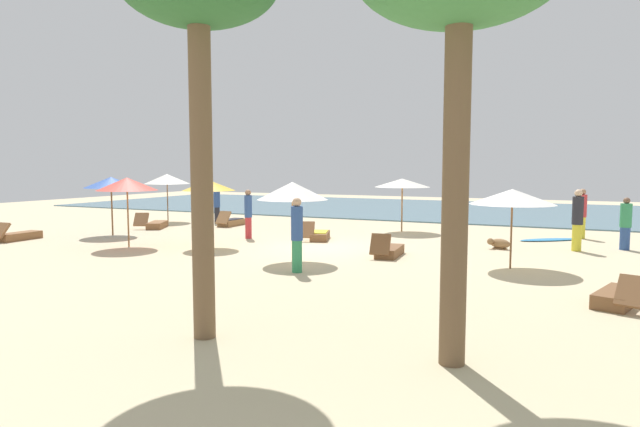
# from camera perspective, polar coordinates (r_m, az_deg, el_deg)

# --- Properties ---
(ground_plane) EXTENTS (60.00, 60.00, 0.00)m
(ground_plane) POSITION_cam_1_polar(r_m,az_deg,el_deg) (17.96, -0.01, -3.59)
(ground_plane) COLOR beige
(ocean_water) EXTENTS (48.00, 16.00, 0.06)m
(ocean_water) POSITION_cam_1_polar(r_m,az_deg,el_deg) (34.03, 12.22, 0.46)
(ocean_water) COLOR slate
(ocean_water) RESTS_ON ground_plane
(umbrella_0) EXTENTS (2.00, 2.00, 2.26)m
(umbrella_0) POSITION_cam_1_polar(r_m,az_deg,el_deg) (15.13, -2.93, 2.40)
(umbrella_0) COLOR olive
(umbrella_0) RESTS_ON ground_plane
(umbrella_1) EXTENTS (1.74, 1.74, 2.23)m
(umbrella_1) POSITION_cam_1_polar(r_m,az_deg,el_deg) (18.22, -11.70, 2.92)
(umbrella_1) COLOR olive
(umbrella_1) RESTS_ON ground_plane
(umbrella_2) EXTENTS (2.19, 2.19, 2.10)m
(umbrella_2) POSITION_cam_1_polar(r_m,az_deg,el_deg) (14.92, 19.69, 1.68)
(umbrella_2) COLOR brown
(umbrella_2) RESTS_ON ground_plane
(umbrella_3) EXTENTS (2.04, 2.04, 2.28)m
(umbrella_3) POSITION_cam_1_polar(r_m,az_deg,el_deg) (22.40, -21.25, 3.08)
(umbrella_3) COLOR brown
(umbrella_3) RESTS_ON ground_plane
(umbrella_5) EXTENTS (1.99, 1.99, 2.32)m
(umbrella_5) POSITION_cam_1_polar(r_m,az_deg,el_deg) (18.96, -19.75, 2.95)
(umbrella_5) COLOR olive
(umbrella_5) RESTS_ON ground_plane
(umbrella_6) EXTENTS (2.26, 2.26, 2.18)m
(umbrella_6) POSITION_cam_1_polar(r_m,az_deg,el_deg) (22.30, 8.70, 3.22)
(umbrella_6) COLOR olive
(umbrella_6) RESTS_ON ground_plane
(umbrella_7) EXTENTS (2.16, 2.16, 2.31)m
(umbrella_7) POSITION_cam_1_polar(r_m,az_deg,el_deg) (27.00, -15.89, 3.54)
(umbrella_7) COLOR brown
(umbrella_7) RESTS_ON ground_plane
(lounger_0) EXTENTS (1.06, 1.78, 0.70)m
(lounger_0) POSITION_cam_1_polar(r_m,az_deg,el_deg) (12.06, 29.09, -7.73)
(lounger_0) COLOR brown
(lounger_0) RESTS_ON ground_plane
(lounger_1) EXTENTS (0.65, 1.71, 0.69)m
(lounger_1) POSITION_cam_1_polar(r_m,az_deg,el_deg) (22.48, -29.38, -2.06)
(lounger_1) COLOR brown
(lounger_1) RESTS_ON ground_plane
(lounger_2) EXTENTS (0.73, 1.67, 0.75)m
(lounger_2) POSITION_cam_1_polar(r_m,az_deg,el_deg) (16.27, 7.29, -3.93)
(lounger_2) COLOR brown
(lounger_2) RESTS_ON ground_plane
(lounger_3) EXTENTS (0.61, 1.68, 0.71)m
(lounger_3) POSITION_cam_1_polar(r_m,az_deg,el_deg) (24.62, -9.34, -0.88)
(lounger_3) COLOR olive
(lounger_3) RESTS_ON ground_plane
(lounger_4) EXTENTS (1.10, 1.77, 0.71)m
(lounger_4) POSITION_cam_1_polar(r_m,az_deg,el_deg) (19.70, -0.13, -2.30)
(lounger_4) COLOR brown
(lounger_4) RESTS_ON ground_plane
(lounger_5) EXTENTS (1.29, 1.76, 0.70)m
(lounger_5) POSITION_cam_1_polar(r_m,az_deg,el_deg) (24.39, -17.00, -1.11)
(lounger_5) COLOR brown
(lounger_5) RESTS_ON ground_plane
(person_0) EXTENTS (0.35, 0.35, 1.76)m
(person_0) POSITION_cam_1_polar(r_m,az_deg,el_deg) (25.65, -10.86, 0.97)
(person_0) COLOR #26262D
(person_0) RESTS_ON ground_plane
(person_1) EXTENTS (0.37, 0.37, 1.70)m
(person_1) POSITION_cam_1_polar(r_m,az_deg,el_deg) (19.90, 29.62, -0.94)
(person_1) COLOR #2D4C8C
(person_1) RESTS_ON ground_plane
(person_2) EXTENTS (0.36, 0.36, 1.91)m
(person_2) POSITION_cam_1_polar(r_m,az_deg,el_deg) (13.64, -2.45, -2.17)
(person_2) COLOR #338C59
(person_2) RESTS_ON ground_plane
(person_3) EXTENTS (0.37, 0.37, 1.96)m
(person_3) POSITION_cam_1_polar(r_m,az_deg,el_deg) (18.90, 25.59, -0.58)
(person_3) COLOR yellow
(person_3) RESTS_ON ground_plane
(person_4) EXTENTS (0.41, 0.41, 1.86)m
(person_4) POSITION_cam_1_polar(r_m,az_deg,el_deg) (22.24, 25.97, 0.03)
(person_4) COLOR yellow
(person_4) RESTS_ON ground_plane
(person_5) EXTENTS (0.32, 0.32, 1.83)m
(person_5) POSITION_cam_1_polar(r_m,az_deg,el_deg) (20.18, -7.60, 0.04)
(person_5) COLOR #BF3338
(person_5) RESTS_ON ground_plane
(dog) EXTENTS (0.77, 0.52, 0.35)m
(dog) POSITION_cam_1_polar(r_m,az_deg,el_deg) (18.48, 18.40, -3.03)
(dog) COLOR olive
(dog) RESTS_ON ground_plane
(surfboard) EXTENTS (2.19, 1.86, 0.07)m
(surfboard) POSITION_cam_1_polar(r_m,az_deg,el_deg) (21.23, 23.09, -2.56)
(surfboard) COLOR #338CCC
(surfboard) RESTS_ON ground_plane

